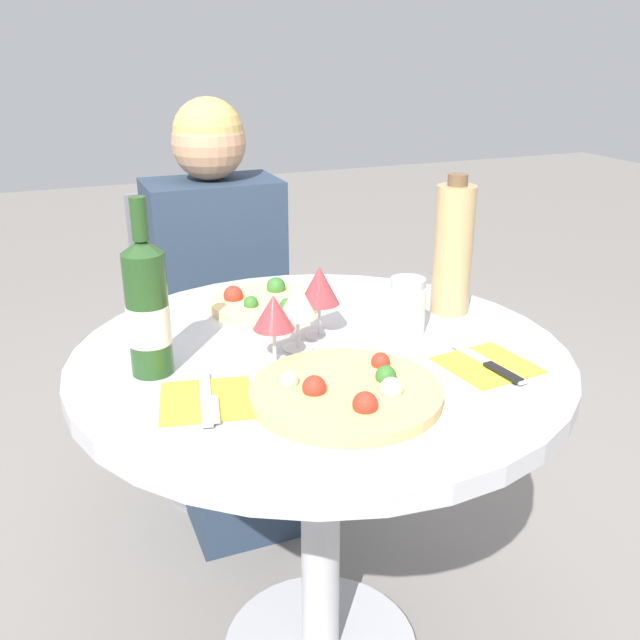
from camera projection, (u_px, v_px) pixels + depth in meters
name	position (u px, v px, depth m)	size (l,w,h in m)	color
dining_table	(321.00, 416.00, 1.42)	(0.96, 0.96, 0.76)	#B2B2B7
chair_behind_diner	(215.00, 349.00, 2.18)	(0.42, 0.42, 0.91)	slate
seated_diner	(226.00, 336.00, 2.02)	(0.36, 0.46, 1.18)	#28384C
pizza_large	(347.00, 392.00, 1.18)	(0.32, 0.32, 0.05)	#DBB26B
pizza_small_far	(264.00, 302.00, 1.59)	(0.24, 0.24, 0.05)	#E5C17F
wine_bottle	(147.00, 309.00, 1.24)	(0.08, 0.08, 0.32)	#23471E
tall_carafe	(453.00, 249.00, 1.52)	(0.08, 0.08, 0.30)	tan
sugar_shaker	(407.00, 307.00, 1.43)	(0.07, 0.07, 0.12)	silver
wine_glass_back_right	(319.00, 286.00, 1.40)	(0.08, 0.08, 0.15)	silver
wine_glass_center	(298.00, 301.00, 1.34)	(0.07, 0.07, 0.14)	silver
wine_glass_front_left	(274.00, 313.00, 1.28)	(0.08, 0.08, 0.13)	silver
place_setting_left	(206.00, 400.00, 1.18)	(0.18, 0.19, 0.01)	yellow
place_setting_right	(488.00, 365.00, 1.30)	(0.17, 0.19, 0.01)	yellow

